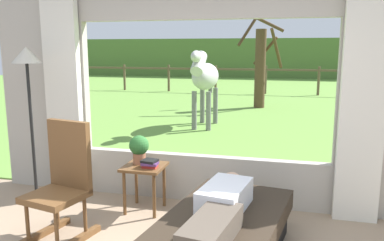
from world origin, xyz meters
name	(u,v)px	position (x,y,z in m)	size (l,w,h in m)	color
back_wall_with_window	(202,96)	(0.00, 2.26, 1.25)	(5.20, 0.12, 2.55)	#ADA599
curtain_panel_left	(64,98)	(-1.69, 2.12, 1.20)	(0.44, 0.10, 2.40)	silver
curtain_panel_right	(362,108)	(1.69, 2.12, 1.20)	(0.44, 0.10, 2.40)	silver
outdoor_pasture_lawn	(264,95)	(0.00, 13.16, 0.01)	(36.00, 21.68, 0.02)	olive
distant_hill_ridge	(276,58)	(0.00, 23.00, 1.20)	(36.00, 2.00, 2.40)	#4F6D33
recliner_sofa	(222,239)	(0.48, 0.93, 0.22)	(1.15, 1.82, 0.42)	black
reclining_person	(221,207)	(0.48, 0.88, 0.52)	(0.43, 1.44, 0.22)	silver
rocking_chair	(63,182)	(-1.06, 1.04, 0.55)	(0.60, 0.76, 1.12)	brown
side_table	(144,174)	(-0.54, 1.81, 0.43)	(0.44, 0.44, 0.52)	brown
potted_plant	(139,148)	(-0.62, 1.87, 0.70)	(0.22, 0.22, 0.32)	#9E6042
book_stack	(150,163)	(-0.46, 1.75, 0.57)	(0.19, 0.17, 0.09)	#B22D28
floor_lamp_left	(28,78)	(-1.88, 1.74, 1.46)	(0.32, 0.32, 1.81)	black
horse	(205,77)	(-0.90, 6.49, 1.16)	(0.57, 1.81, 1.73)	#B2B2AD
pasture_tree	(261,64)	(0.07, 9.87, 1.33)	(1.42, 1.37, 3.11)	#4C3823
pasture_fence_line	(266,75)	(0.00, 13.60, 0.74)	(16.10, 0.10, 1.10)	brown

